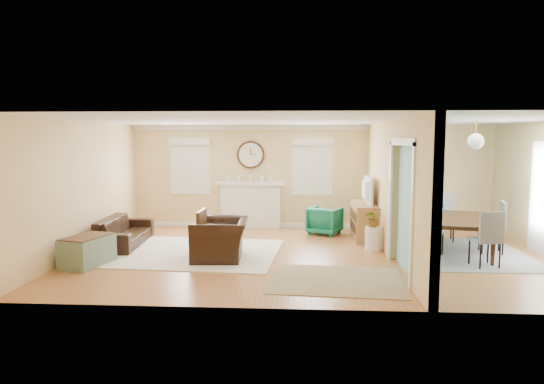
% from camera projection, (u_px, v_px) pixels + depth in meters
% --- Properties ---
extents(floor, '(9.00, 9.00, 0.00)m').
position_uv_depth(floor, '(312.00, 255.00, 9.38)').
color(floor, '#9E5E32').
rests_on(floor, ground).
extents(wall_back, '(9.00, 0.02, 2.60)m').
position_uv_depth(wall_back, '(310.00, 177.00, 12.22)').
color(wall_back, tan).
rests_on(wall_back, ground).
extents(wall_front, '(9.00, 0.02, 2.60)m').
position_uv_depth(wall_front, '(318.00, 212.00, 6.27)').
color(wall_front, tan).
rests_on(wall_front, ground).
extents(wall_left, '(0.02, 6.00, 2.60)m').
position_uv_depth(wall_left, '(83.00, 187.00, 9.51)').
color(wall_left, tan).
rests_on(wall_left, ground).
extents(ceiling, '(9.00, 6.00, 0.02)m').
position_uv_depth(ceiling, '(313.00, 120.00, 9.10)').
color(ceiling, white).
rests_on(ceiling, wall_back).
extents(partition, '(0.17, 6.00, 2.60)m').
position_uv_depth(partition, '(390.00, 185.00, 9.42)').
color(partition, tan).
rests_on(partition, ground).
extents(fireplace, '(1.70, 0.30, 1.17)m').
position_uv_depth(fireplace, '(251.00, 204.00, 12.27)').
color(fireplace, white).
rests_on(fireplace, ground).
extents(wall_clock, '(0.70, 0.07, 0.70)m').
position_uv_depth(wall_clock, '(251.00, 155.00, 12.22)').
color(wall_clock, '#452912').
rests_on(wall_clock, wall_back).
extents(window_left, '(1.05, 0.13, 1.42)m').
position_uv_depth(window_left, '(190.00, 162.00, 12.32)').
color(window_left, white).
rests_on(window_left, wall_back).
extents(window_right, '(1.05, 0.13, 1.42)m').
position_uv_depth(window_right, '(312.00, 163.00, 12.13)').
color(window_right, white).
rests_on(window_right, wall_back).
extents(pendant, '(0.30, 0.30, 0.55)m').
position_uv_depth(pendant, '(476.00, 141.00, 8.96)').
color(pendant, gold).
rests_on(pendant, ceiling).
extents(rug_cream, '(3.38, 2.98, 0.02)m').
position_uv_depth(rug_cream, '(197.00, 252.00, 9.60)').
color(rug_cream, '#F1E1CB').
rests_on(rug_cream, floor).
extents(rug_jute, '(2.21, 1.86, 0.01)m').
position_uv_depth(rug_jute, '(336.00, 280.00, 7.73)').
color(rug_jute, tan).
rests_on(rug_jute, floor).
extents(rug_grey, '(2.35, 2.93, 0.01)m').
position_uv_depth(rug_grey, '(462.00, 253.00, 9.58)').
color(rug_grey, gray).
rests_on(rug_grey, floor).
extents(sofa, '(0.93, 2.09, 0.60)m').
position_uv_depth(sofa, '(124.00, 231.00, 10.27)').
color(sofa, black).
rests_on(sofa, floor).
extents(eames_chair, '(1.08, 1.22, 0.75)m').
position_uv_depth(eames_chair, '(220.00, 239.00, 9.07)').
color(eames_chair, black).
rests_on(eames_chair, floor).
extents(green_chair, '(0.93, 0.94, 0.65)m').
position_uv_depth(green_chair, '(325.00, 221.00, 11.46)').
color(green_chair, '#066849').
rests_on(green_chair, floor).
extents(trunk, '(0.78, 1.04, 0.54)m').
position_uv_depth(trunk, '(87.00, 251.00, 8.61)').
color(trunk, slate).
rests_on(trunk, floor).
extents(credenza, '(0.49, 1.45, 0.80)m').
position_uv_depth(credenza, '(364.00, 221.00, 10.98)').
color(credenza, '#A97D42').
rests_on(credenza, floor).
extents(tv, '(0.14, 1.03, 0.60)m').
position_uv_depth(tv, '(364.00, 190.00, 10.91)').
color(tv, black).
rests_on(tv, credenza).
extents(garden_stool, '(0.33, 0.33, 0.48)m').
position_uv_depth(garden_stool, '(373.00, 239.00, 9.79)').
color(garden_stool, white).
rests_on(garden_stool, floor).
extents(potted_plant, '(0.37, 0.33, 0.39)m').
position_uv_depth(potted_plant, '(373.00, 217.00, 9.74)').
color(potted_plant, '#337F33').
rests_on(potted_plant, garden_stool).
extents(dining_table, '(1.54, 2.20, 0.70)m').
position_uv_depth(dining_table, '(463.00, 236.00, 9.55)').
color(dining_table, '#452912').
rests_on(dining_table, floor).
extents(dining_chair_n, '(0.52, 0.52, 1.03)m').
position_uv_depth(dining_chair_n, '(444.00, 214.00, 10.67)').
color(dining_chair_n, gray).
rests_on(dining_chair_n, floor).
extents(dining_chair_s, '(0.52, 0.52, 1.01)m').
position_uv_depth(dining_chair_s, '(485.00, 234.00, 8.50)').
color(dining_chair_s, gray).
rests_on(dining_chair_s, floor).
extents(dining_chair_w, '(0.50, 0.50, 0.97)m').
position_uv_depth(dining_chair_w, '(431.00, 225.00, 9.47)').
color(dining_chair_w, white).
rests_on(dining_chair_w, floor).
extents(dining_chair_e, '(0.53, 0.53, 1.03)m').
position_uv_depth(dining_chair_e, '(492.00, 223.00, 9.51)').
color(dining_chair_e, gray).
rests_on(dining_chair_e, floor).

